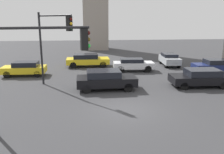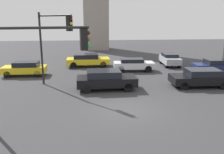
{
  "view_description": "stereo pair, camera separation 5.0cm",
  "coord_description": "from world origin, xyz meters",
  "px_view_note": "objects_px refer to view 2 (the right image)",
  "views": [
    {
      "loc": [
        -2.22,
        -12.84,
        5.13
      ],
      "look_at": [
        -0.55,
        2.61,
        1.36
      ],
      "focal_mm": 37.63,
      "sensor_mm": 36.0,
      "label": 1
    },
    {
      "loc": [
        -2.17,
        -12.84,
        5.13
      ],
      "look_at": [
        -0.55,
        2.61,
        1.36
      ],
      "focal_mm": 37.63,
      "sensor_mm": 36.0,
      "label": 2
    }
  ],
  "objects_px": {
    "car_5": "(88,60)",
    "traffic_light_1": "(53,35)",
    "traffic_light_2": "(39,54)",
    "car_1": "(25,68)",
    "car_7": "(170,59)",
    "car_4": "(106,79)",
    "car_0": "(133,64)",
    "car_2": "(200,77)",
    "car_6": "(216,66)"
  },
  "relations": [
    {
      "from": "car_5",
      "to": "traffic_light_1",
      "type": "bearing_deg",
      "value": -106.9
    },
    {
      "from": "traffic_light_2",
      "to": "car_5",
      "type": "relative_size",
      "value": 1.06
    },
    {
      "from": "car_1",
      "to": "car_5",
      "type": "distance_m",
      "value": 7.13
    },
    {
      "from": "car_1",
      "to": "car_7",
      "type": "height_order",
      "value": "car_7"
    },
    {
      "from": "car_4",
      "to": "car_7",
      "type": "height_order",
      "value": "car_4"
    },
    {
      "from": "car_5",
      "to": "car_0",
      "type": "bearing_deg",
      "value": -33.27
    },
    {
      "from": "traffic_light_1",
      "to": "car_0",
      "type": "height_order",
      "value": "traffic_light_1"
    },
    {
      "from": "car_2",
      "to": "car_5",
      "type": "xyz_separation_m",
      "value": [
        -8.83,
        9.26,
        0.04
      ]
    },
    {
      "from": "car_1",
      "to": "car_0",
      "type": "bearing_deg",
      "value": -173.54
    },
    {
      "from": "car_0",
      "to": "car_1",
      "type": "xyz_separation_m",
      "value": [
        -10.57,
        -1.01,
        0.0
      ]
    },
    {
      "from": "traffic_light_2",
      "to": "car_4",
      "type": "bearing_deg",
      "value": 49.63
    },
    {
      "from": "car_0",
      "to": "car_6",
      "type": "height_order",
      "value": "car_6"
    },
    {
      "from": "traffic_light_1",
      "to": "car_6",
      "type": "height_order",
      "value": "traffic_light_1"
    },
    {
      "from": "car_2",
      "to": "traffic_light_2",
      "type": "bearing_deg",
      "value": 33.64
    },
    {
      "from": "traffic_light_2",
      "to": "car_7",
      "type": "xyz_separation_m",
      "value": [
        11.6,
        15.32,
        -2.92
      ]
    },
    {
      "from": "car_6",
      "to": "car_5",
      "type": "bearing_deg",
      "value": -20.17
    },
    {
      "from": "car_4",
      "to": "car_5",
      "type": "distance_m",
      "value": 9.35
    },
    {
      "from": "car_7",
      "to": "car_5",
      "type": "bearing_deg",
      "value": -87.6
    },
    {
      "from": "car_4",
      "to": "car_5",
      "type": "relative_size",
      "value": 0.94
    },
    {
      "from": "traffic_light_1",
      "to": "car_2",
      "type": "relative_size",
      "value": 1.24
    },
    {
      "from": "car_5",
      "to": "car_7",
      "type": "height_order",
      "value": "car_5"
    },
    {
      "from": "traffic_light_1",
      "to": "car_1",
      "type": "relative_size",
      "value": 1.44
    },
    {
      "from": "car_0",
      "to": "car_7",
      "type": "distance_m",
      "value": 5.43
    },
    {
      "from": "car_4",
      "to": "traffic_light_1",
      "type": "bearing_deg",
      "value": 167.59
    },
    {
      "from": "traffic_light_1",
      "to": "car_5",
      "type": "distance_m",
      "value": 9.45
    },
    {
      "from": "car_2",
      "to": "car_4",
      "type": "height_order",
      "value": "car_4"
    },
    {
      "from": "car_0",
      "to": "car_7",
      "type": "relative_size",
      "value": 1.03
    },
    {
      "from": "car_2",
      "to": "car_7",
      "type": "height_order",
      "value": "car_2"
    },
    {
      "from": "car_2",
      "to": "car_6",
      "type": "height_order",
      "value": "car_6"
    },
    {
      "from": "traffic_light_1",
      "to": "car_6",
      "type": "distance_m",
      "value": 15.68
    },
    {
      "from": "car_2",
      "to": "car_5",
      "type": "bearing_deg",
      "value": -43.3
    },
    {
      "from": "car_0",
      "to": "traffic_light_1",
      "type": "bearing_deg",
      "value": -138.61
    },
    {
      "from": "car_2",
      "to": "car_5",
      "type": "distance_m",
      "value": 12.79
    },
    {
      "from": "traffic_light_1",
      "to": "car_4",
      "type": "relative_size",
      "value": 1.28
    },
    {
      "from": "car_4",
      "to": "car_0",
      "type": "bearing_deg",
      "value": 60.87
    },
    {
      "from": "car_6",
      "to": "car_1",
      "type": "bearing_deg",
      "value": -1.36
    },
    {
      "from": "car_0",
      "to": "car_2",
      "type": "relative_size",
      "value": 0.91
    },
    {
      "from": "car_2",
      "to": "car_5",
      "type": "height_order",
      "value": "car_5"
    },
    {
      "from": "car_0",
      "to": "car_2",
      "type": "bearing_deg",
      "value": -52.65
    },
    {
      "from": "traffic_light_1",
      "to": "car_7",
      "type": "xyz_separation_m",
      "value": [
        11.93,
        8.06,
        -3.34
      ]
    },
    {
      "from": "car_5",
      "to": "car_2",
      "type": "bearing_deg",
      "value": -47.01
    },
    {
      "from": "car_1",
      "to": "car_6",
      "type": "xyz_separation_m",
      "value": [
        18.37,
        -1.1,
        0.03
      ]
    },
    {
      "from": "traffic_light_1",
      "to": "car_0",
      "type": "distance_m",
      "value": 9.62
    },
    {
      "from": "car_1",
      "to": "car_4",
      "type": "bearing_deg",
      "value": 145.0
    },
    {
      "from": "traffic_light_2",
      "to": "car_1",
      "type": "relative_size",
      "value": 1.27
    },
    {
      "from": "car_2",
      "to": "car_7",
      "type": "bearing_deg",
      "value": -91.0
    },
    {
      "from": "traffic_light_2",
      "to": "car_1",
      "type": "height_order",
      "value": "traffic_light_2"
    },
    {
      "from": "traffic_light_2",
      "to": "car_6",
      "type": "bearing_deg",
      "value": 23.86
    },
    {
      "from": "car_4",
      "to": "car_2",
      "type": "bearing_deg",
      "value": -1.15
    },
    {
      "from": "car_1",
      "to": "traffic_light_2",
      "type": "bearing_deg",
      "value": 108.73
    }
  ]
}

